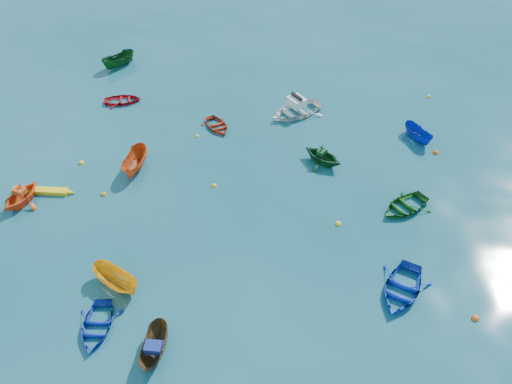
# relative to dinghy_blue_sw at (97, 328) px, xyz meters

# --- Properties ---
(ground) EXTENTS (160.00, 160.00, 0.00)m
(ground) POSITION_rel_dinghy_blue_sw_xyz_m (6.00, 5.02, 0.00)
(ground) COLOR #0B4450
(ground) RESTS_ON ground
(dinghy_blue_sw) EXTENTS (2.45, 3.15, 0.60)m
(dinghy_blue_sw) POSITION_rel_dinghy_blue_sw_xyz_m (0.00, 0.00, 0.00)
(dinghy_blue_sw) COLOR #0D28A6
(dinghy_blue_sw) RESTS_ON ground
(sampan_brown_mid) EXTENTS (1.13, 2.72, 1.03)m
(sampan_brown_mid) POSITION_rel_dinghy_blue_sw_xyz_m (3.06, -0.82, 0.00)
(sampan_brown_mid) COLOR #523A1D
(sampan_brown_mid) RESTS_ON ground
(dinghy_blue_se) EXTENTS (3.59, 4.17, 0.73)m
(dinghy_blue_se) POSITION_rel_dinghy_blue_sw_xyz_m (14.07, 4.15, 0.00)
(dinghy_blue_se) COLOR #0F36C5
(dinghy_blue_se) RESTS_ON ground
(dinghy_orange_w) EXTENTS (2.89, 3.16, 1.42)m
(dinghy_orange_w) POSITION_rel_dinghy_blue_sw_xyz_m (-7.55, 7.58, 0.00)
(dinghy_orange_w) COLOR #F64F17
(dinghy_orange_w) RESTS_ON ground
(sampan_yellow_mid) EXTENTS (3.14, 2.38, 1.15)m
(sampan_yellow_mid) POSITION_rel_dinghy_blue_sw_xyz_m (0.12, 2.50, 0.00)
(sampan_yellow_mid) COLOR #FFAB16
(sampan_yellow_mid) RESTS_ON ground
(dinghy_green_e) EXTENTS (3.86, 3.80, 0.66)m
(dinghy_green_e) POSITION_rel_dinghy_blue_sw_xyz_m (14.70, 10.24, 0.00)
(dinghy_green_e) COLOR #145718
(dinghy_green_e) RESTS_ON ground
(dinghy_red_nw) EXTENTS (3.18, 2.64, 0.57)m
(dinghy_red_nw) POSITION_rel_dinghy_blue_sw_xyz_m (-5.52, 19.24, 0.00)
(dinghy_red_nw) COLOR #A40D16
(dinghy_red_nw) RESTS_ON ground
(sampan_orange_n) EXTENTS (1.21, 3.15, 1.21)m
(sampan_orange_n) POSITION_rel_dinghy_blue_sw_xyz_m (-1.94, 11.62, 0.00)
(sampan_orange_n) COLOR #C84512
(sampan_orange_n) RESTS_ON ground
(dinghy_green_n) EXTENTS (3.49, 3.38, 1.41)m
(dinghy_green_n) POSITION_rel_dinghy_blue_sw_xyz_m (9.76, 13.89, 0.00)
(dinghy_green_n) COLOR #0F421C
(dinghy_green_n) RESTS_ON ground
(sampan_blue_far) EXTENTS (2.22, 2.73, 1.01)m
(sampan_blue_far) POSITION_rel_dinghy_blue_sw_xyz_m (16.12, 17.46, 0.00)
(sampan_blue_far) COLOR #0D22A4
(sampan_blue_far) RESTS_ON ground
(dinghy_red_far) EXTENTS (3.04, 3.16, 0.53)m
(dinghy_red_far) POSITION_rel_dinghy_blue_sw_xyz_m (2.23, 16.89, 0.00)
(dinghy_red_far) COLOR #AF2A0E
(dinghy_red_far) RESTS_ON ground
(sampan_green_far) EXTENTS (2.74, 3.27, 1.22)m
(sampan_green_far) POSITION_rel_dinghy_blue_sw_xyz_m (-7.76, 24.73, 0.00)
(sampan_green_far) COLOR #0F4317
(sampan_green_far) RESTS_ON ground
(kayak_yellow) EXTENTS (3.52, 0.76, 0.34)m
(kayak_yellow) POSITION_rel_dinghy_blue_sw_xyz_m (-6.70, 8.62, 0.00)
(kayak_yellow) COLOR yellow
(kayak_yellow) RESTS_ON ground
(motorboat_white) EXTENTS (5.05, 4.96, 1.46)m
(motorboat_white) POSITION_rel_dinghy_blue_sw_xyz_m (7.60, 19.51, 0.00)
(motorboat_white) COLOR white
(motorboat_white) RESTS_ON ground
(tarp_blue_a) EXTENTS (0.76, 0.59, 0.35)m
(tarp_blue_a) POSITION_rel_dinghy_blue_sw_xyz_m (3.07, -0.97, 0.69)
(tarp_blue_a) COLOR navy
(tarp_blue_a) RESTS_ON sampan_brown_mid
(tarp_orange_a) EXTENTS (0.79, 0.67, 0.33)m
(tarp_orange_a) POSITION_rel_dinghy_blue_sw_xyz_m (-7.54, 7.63, 0.88)
(tarp_orange_a) COLOR #D74616
(tarp_orange_a) RESTS_ON dinghy_orange_w
(tarp_green_b) EXTENTS (0.67, 0.71, 0.27)m
(tarp_green_b) POSITION_rel_dinghy_blue_sw_xyz_m (9.68, 13.94, 0.84)
(tarp_green_b) COLOR #124921
(tarp_green_b) RESTS_ON dinghy_green_n
(buoy_ye_a) EXTENTS (0.36, 0.36, 0.36)m
(buoy_ye_a) POSITION_rel_dinghy_blue_sw_xyz_m (10.91, 8.42, 0.00)
(buoy_ye_a) COLOR yellow
(buoy_ye_a) RESTS_ON ground
(buoy_or_b) EXTENTS (0.36, 0.36, 0.36)m
(buoy_or_b) POSITION_rel_dinghy_blue_sw_xyz_m (17.43, 3.03, 0.00)
(buoy_or_b) COLOR #EB5D0C
(buoy_or_b) RESTS_ON ground
(buoy_ye_b) EXTENTS (0.37, 0.37, 0.37)m
(buoy_ye_b) POSITION_rel_dinghy_blue_sw_xyz_m (-5.67, 11.64, 0.00)
(buoy_ye_b) COLOR yellow
(buoy_ye_b) RESTS_ON ground
(buoy_or_c) EXTENTS (0.34, 0.34, 0.34)m
(buoy_or_c) POSITION_rel_dinghy_blue_sw_xyz_m (-3.12, 8.93, 0.00)
(buoy_or_c) COLOR orange
(buoy_or_c) RESTS_ON ground
(buoy_ye_c) EXTENTS (0.33, 0.33, 0.33)m
(buoy_ye_c) POSITION_rel_dinghy_blue_sw_xyz_m (3.30, 10.66, 0.00)
(buoy_ye_c) COLOR yellow
(buoy_ye_c) RESTS_ON ground
(buoy_or_d) EXTENTS (0.39, 0.39, 0.39)m
(buoy_or_d) POSITION_rel_dinghy_blue_sw_xyz_m (17.20, 16.02, 0.00)
(buoy_or_d) COLOR #F8500D
(buoy_or_d) RESTS_ON ground
(buoy_ye_d) EXTENTS (0.29, 0.29, 0.29)m
(buoy_ye_d) POSITION_rel_dinghy_blue_sw_xyz_m (1.08, 15.63, 0.00)
(buoy_ye_d) COLOR yellow
(buoy_ye_d) RESTS_ON ground
(buoy_or_e) EXTENTS (0.32, 0.32, 0.32)m
(buoy_or_e) POSITION_rel_dinghy_blue_sw_xyz_m (8.25, 19.10, 0.00)
(buoy_or_e) COLOR #D05C0B
(buoy_or_e) RESTS_ON ground
(buoy_ye_e) EXTENTS (0.32, 0.32, 0.32)m
(buoy_ye_e) POSITION_rel_dinghy_blue_sw_xyz_m (17.58, 23.30, 0.00)
(buoy_ye_e) COLOR yellow
(buoy_ye_e) RESTS_ON ground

